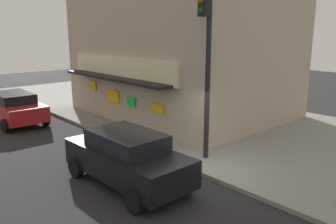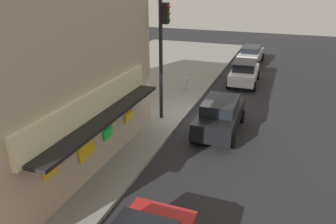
{
  "view_description": "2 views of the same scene",
  "coord_description": "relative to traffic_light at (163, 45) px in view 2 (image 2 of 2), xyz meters",
  "views": [
    {
      "loc": [
        7.09,
        -7.6,
        4.51
      ],
      "look_at": [
        -2.74,
        1.28,
        1.37
      ],
      "focal_mm": 37.1,
      "sensor_mm": 36.0,
      "label": 1
    },
    {
      "loc": [
        -15.39,
        -4.7,
        6.93
      ],
      "look_at": [
        -2.76,
        -0.06,
        1.45
      ],
      "focal_mm": 35.4,
      "sensor_mm": 36.0,
      "label": 2
    }
  ],
  "objects": [
    {
      "name": "ground_plane",
      "position": [
        0.57,
        -1.02,
        -3.9
      ],
      "size": [
        62.87,
        62.87,
        0.0
      ],
      "primitive_type": "plane",
      "color": "#232326"
    },
    {
      "name": "sidewalk",
      "position": [
        0.57,
        4.18,
        -3.83
      ],
      "size": [
        41.91,
        10.4,
        0.14
      ],
      "primitive_type": "cube",
      "color": "gray",
      "rests_on": "ground_plane"
    },
    {
      "name": "corner_building",
      "position": [
        -5.58,
        4.42,
        -0.46
      ],
      "size": [
        10.17,
        8.8,
        6.61
      ],
      "color": "tan",
      "rests_on": "sidewalk"
    },
    {
      "name": "traffic_light",
      "position": [
        0.0,
        0.0,
        0.0
      ],
      "size": [
        0.32,
        0.58,
        5.93
      ],
      "color": "black",
      "rests_on": "sidewalk"
    },
    {
      "name": "fire_hydrant",
      "position": [
        4.7,
        0.24,
        -3.34
      ],
      "size": [
        0.53,
        0.29,
        0.87
      ],
      "color": "#B2B2B7",
      "rests_on": "sidewalk"
    },
    {
      "name": "trash_can",
      "position": [
        -5.79,
        0.88,
        -3.36
      ],
      "size": [
        0.58,
        0.58,
        0.81
      ],
      "primitive_type": "cylinder",
      "color": "#2D2D2D",
      "rests_on": "sidewalk"
    },
    {
      "name": "pedestrian",
      "position": [
        -1.22,
        1.47,
        -2.78
      ],
      "size": [
        0.61,
        0.51,
        1.8
      ],
      "color": "brown",
      "rests_on": "sidewalk"
    },
    {
      "name": "parked_car_silver",
      "position": [
        14.17,
        -2.69,
        -3.13
      ],
      "size": [
        4.43,
        1.99,
        1.45
      ],
      "color": "#B7B7BC",
      "rests_on": "ground_plane"
    },
    {
      "name": "parked_car_black",
      "position": [
        -0.32,
        -3.03,
        -3.06
      ],
      "size": [
        4.32,
        2.05,
        1.62
      ],
      "color": "black",
      "rests_on": "ground_plane"
    },
    {
      "name": "parked_car_white",
      "position": [
        7.96,
        -3.01,
        -3.09
      ],
      "size": [
        4.23,
        2.01,
        1.58
      ],
      "color": "silver",
      "rests_on": "ground_plane"
    }
  ]
}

